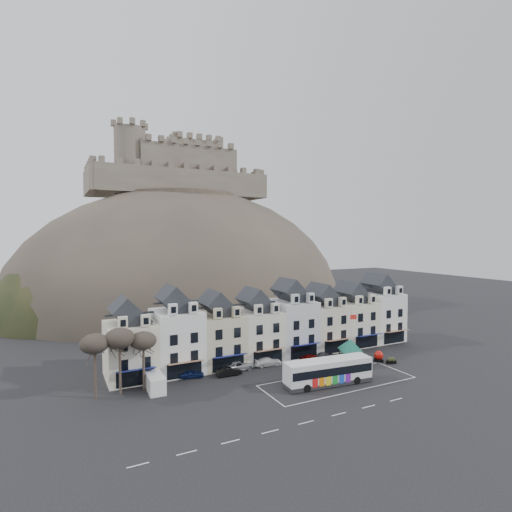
{
  "coord_description": "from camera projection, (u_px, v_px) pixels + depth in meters",
  "views": [
    {
      "loc": [
        -33.23,
        -42.65,
        20.54
      ],
      "look_at": [
        0.56,
        24.0,
        16.67
      ],
      "focal_mm": 28.0,
      "sensor_mm": 36.0,
      "label": 1
    }
  ],
  "objects": [
    {
      "name": "flagpole",
      "position": [
        350.0,
        336.0,
        62.83
      ],
      "size": [
        1.17,
        0.37,
        8.3
      ],
      "rotation": [
        0.0,
        0.0,
        -0.26
      ],
      "color": "silver",
      "rests_on": "ground"
    },
    {
      "name": "white_van",
      "position": [
        155.0,
        383.0,
        52.69
      ],
      "size": [
        2.2,
        4.78,
        2.15
      ],
      "rotation": [
        0.0,
        0.0,
        -0.03
      ],
      "color": "white",
      "rests_on": "ground"
    },
    {
      "name": "car_navy",
      "position": [
        191.0,
        374.0,
        57.49
      ],
      "size": [
        3.81,
        2.19,
        1.22
      ],
      "primitive_type": "imported",
      "rotation": [
        0.0,
        0.0,
        1.35
      ],
      "color": "#0D1945",
      "rests_on": "ground"
    },
    {
      "name": "tree_left_far",
      "position": [
        95.0,
        344.0,
        49.96
      ],
      "size": [
        3.61,
        3.61,
        8.24
      ],
      "color": "#3E3027",
      "rests_on": "ground"
    },
    {
      "name": "ground",
      "position": [
        332.0,
        387.0,
        54.06
      ],
      "size": [
        300.0,
        300.0,
        0.0
      ],
      "primitive_type": "plane",
      "color": "black",
      "rests_on": "ground"
    },
    {
      "name": "townhouse_terrace",
      "position": [
        275.0,
        325.0,
        68.08
      ],
      "size": [
        54.4,
        9.35,
        11.8
      ],
      "color": "#EDE7CD",
      "rests_on": "ground"
    },
    {
      "name": "coach_bay_markings",
      "position": [
        338.0,
        381.0,
        56.08
      ],
      "size": [
        22.0,
        7.5,
        0.01
      ],
      "primitive_type": "cube",
      "color": "silver",
      "rests_on": "ground"
    },
    {
      "name": "tree_left_mid",
      "position": [
        120.0,
        339.0,
        51.3
      ],
      "size": [
        3.78,
        3.78,
        8.64
      ],
      "color": "#3E3027",
      "rests_on": "ground"
    },
    {
      "name": "car_maroon",
      "position": [
        313.0,
        359.0,
        64.05
      ],
      "size": [
        4.55,
        2.73,
        1.45
      ],
      "primitive_type": "imported",
      "rotation": [
        0.0,
        0.0,
        1.32
      ],
      "color": "#660805",
      "rests_on": "ground"
    },
    {
      "name": "planter_west",
      "position": [
        390.0,
        361.0,
        63.81
      ],
      "size": [
        1.08,
        0.74,
        1.06
      ],
      "rotation": [
        0.0,
        0.0,
        -0.03
      ],
      "color": "black",
      "rests_on": "ground"
    },
    {
      "name": "bus_shelter",
      "position": [
        350.0,
        345.0,
        62.88
      ],
      "size": [
        6.08,
        6.08,
        4.21
      ],
      "rotation": [
        0.0,
        0.0,
        -0.41
      ],
      "color": "black",
      "rests_on": "ground"
    },
    {
      "name": "car_silver",
      "position": [
        238.0,
        366.0,
        60.81
      ],
      "size": [
        4.97,
        2.5,
        1.38
      ],
      "primitive_type": "imported",
      "rotation": [
        0.0,
        0.0,
        1.62
      ],
      "color": "#B9BCC1",
      "rests_on": "ground"
    },
    {
      "name": "castle",
      "position": [
        178.0,
        170.0,
        119.85
      ],
      "size": [
        50.2,
        22.2,
        22.0
      ],
      "color": "#62554B",
      "rests_on": "ground"
    },
    {
      "name": "castle_hill",
      "position": [
        188.0,
        306.0,
        116.04
      ],
      "size": [
        100.0,
        76.0,
        68.0
      ],
      "color": "#3B362E",
      "rests_on": "ground"
    },
    {
      "name": "car_white",
      "position": [
        267.0,
        361.0,
        62.87
      ],
      "size": [
        4.73,
        2.22,
        1.33
      ],
      "primitive_type": "imported",
      "rotation": [
        0.0,
        0.0,
        1.49
      ],
      "color": "white",
      "rests_on": "ground"
    },
    {
      "name": "planter_east",
      "position": [
        393.0,
        360.0,
        63.86
      ],
      "size": [
        1.17,
        0.78,
        1.07
      ],
      "rotation": [
        0.0,
        0.0,
        -0.25
      ],
      "color": "black",
      "rests_on": "ground"
    },
    {
      "name": "car_charcoal",
      "position": [
        326.0,
        357.0,
        65.19
      ],
      "size": [
        4.49,
        2.76,
        1.4
      ],
      "primitive_type": "imported",
      "rotation": [
        0.0,
        0.0,
        1.9
      ],
      "color": "black",
      "rests_on": "ground"
    },
    {
      "name": "red_buoy",
      "position": [
        379.0,
        356.0,
        64.87
      ],
      "size": [
        1.59,
        1.59,
        1.78
      ],
      "rotation": [
        0.0,
        0.0,
        -0.42
      ],
      "color": "black",
      "rests_on": "ground"
    },
    {
      "name": "car_black",
      "position": [
        229.0,
        371.0,
        58.37
      ],
      "size": [
        3.78,
        1.41,
        1.24
      ],
      "primitive_type": "imported",
      "rotation": [
        0.0,
        0.0,
        1.54
      ],
      "color": "black",
      "rests_on": "ground"
    },
    {
      "name": "bus",
      "position": [
        328.0,
        371.0,
        54.82
      ],
      "size": [
        12.77,
        4.12,
        3.54
      ],
      "rotation": [
        0.0,
        0.0,
        -0.1
      ],
      "color": "#262628",
      "rests_on": "ground"
    },
    {
      "name": "tree_left_near",
      "position": [
        143.0,
        341.0,
        52.69
      ],
      "size": [
        3.43,
        3.43,
        7.84
      ],
      "color": "#3E3027",
      "rests_on": "ground"
    }
  ]
}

